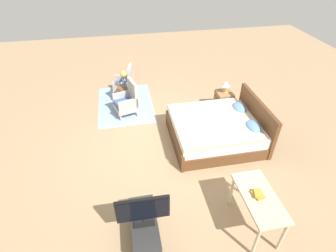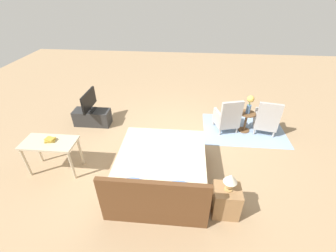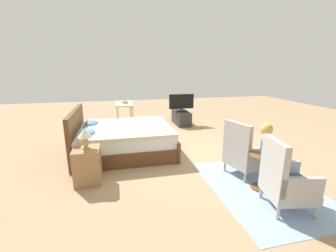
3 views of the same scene
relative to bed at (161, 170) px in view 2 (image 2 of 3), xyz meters
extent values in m
plane|color=#A38460|center=(-0.09, -1.17, -0.30)|extent=(16.00, 16.00, 0.00)
cube|color=#8EA8C6|center=(-1.98, -1.99, -0.29)|extent=(2.10, 1.50, 0.01)
cube|color=brown|center=(0.00, -0.05, -0.16)|extent=(1.69, 1.98, 0.28)
cube|color=white|center=(0.00, -0.05, 0.10)|extent=(1.62, 1.90, 0.24)
cube|color=beige|center=(0.00, -0.13, 0.25)|extent=(1.67, 1.74, 0.06)
cube|color=brown|center=(0.00, 0.90, 0.18)|extent=(1.72, 0.08, 0.96)
cube|color=brown|center=(0.00, -1.00, -0.10)|extent=(1.72, 0.06, 0.40)
ellipsoid|color=#668ED1|center=(-0.38, 0.65, 0.29)|extent=(0.44, 0.28, 0.14)
ellipsoid|color=#668ED1|center=(0.38, 0.64, 0.29)|extent=(0.44, 0.28, 0.14)
cylinder|color=#ADA8A3|center=(-2.75, -2.17, -0.21)|extent=(0.04, 0.04, 0.16)
cylinder|color=#ADA8A3|center=(-2.30, -2.26, -0.21)|extent=(0.04, 0.04, 0.16)
cylinder|color=#ADA8A3|center=(-2.66, -1.72, -0.21)|extent=(0.04, 0.04, 0.16)
cylinder|color=#ADA8A3|center=(-2.21, -1.81, -0.21)|extent=(0.04, 0.04, 0.16)
cube|color=#ADA8A3|center=(-2.48, -1.99, -0.07)|extent=(0.63, 0.63, 0.12)
cube|color=#3D5693|center=(-2.48, -1.99, 0.04)|extent=(0.58, 0.58, 0.10)
cube|color=#ADA8A3|center=(-2.44, -1.77, 0.31)|extent=(0.55, 0.18, 0.64)
cube|color=#ADA8A3|center=(-2.71, -1.95, 0.12)|extent=(0.17, 0.52, 0.26)
cube|color=#ADA8A3|center=(-2.25, -2.04, 0.12)|extent=(0.17, 0.52, 0.26)
cylinder|color=#ADA8A3|center=(-1.64, -2.28, -0.21)|extent=(0.04, 0.04, 0.16)
cylinder|color=#ADA8A3|center=(-1.20, -2.15, -0.21)|extent=(0.04, 0.04, 0.16)
cylinder|color=#ADA8A3|center=(-1.77, -1.83, -0.21)|extent=(0.04, 0.04, 0.16)
cylinder|color=#ADA8A3|center=(-1.32, -1.71, -0.21)|extent=(0.04, 0.04, 0.16)
cube|color=#ADA8A3|center=(-1.48, -1.99, -0.07)|extent=(0.67, 0.67, 0.12)
cube|color=#3D5693|center=(-1.48, -1.99, 0.04)|extent=(0.61, 0.61, 0.10)
cube|color=#ADA8A3|center=(-1.55, -1.77, 0.31)|extent=(0.54, 0.22, 0.64)
cube|color=#ADA8A3|center=(-1.71, -2.06, 0.12)|extent=(0.21, 0.51, 0.26)
cube|color=#ADA8A3|center=(-1.26, -1.93, 0.12)|extent=(0.21, 0.51, 0.26)
cylinder|color=brown|center=(-1.98, -1.96, -0.29)|extent=(0.28, 0.28, 0.03)
cylinder|color=brown|center=(-1.98, -1.96, -0.03)|extent=(0.06, 0.06, 0.49)
cylinder|color=brown|center=(-1.98, -1.96, 0.23)|extent=(0.40, 0.40, 0.02)
cylinder|color=#4C709E|center=(-1.98, -1.96, 0.35)|extent=(0.11, 0.11, 0.22)
cylinder|color=#477538|center=(-1.98, -1.96, 0.51)|extent=(0.02, 0.02, 0.10)
sphere|color=#E0B251|center=(-1.98, -1.96, 0.63)|extent=(0.17, 0.17, 0.17)
cube|color=#997047|center=(-1.17, 0.59, -0.02)|extent=(0.44, 0.40, 0.56)
cube|color=brown|center=(-1.17, 0.38, 0.09)|extent=(0.37, 0.01, 0.09)
cylinder|color=tan|center=(-1.17, 0.59, 0.27)|extent=(0.13, 0.13, 0.02)
ellipsoid|color=tan|center=(-1.17, 0.59, 0.36)|extent=(0.11, 0.11, 0.16)
cone|color=silver|center=(-1.17, 0.59, 0.52)|extent=(0.22, 0.22, 0.15)
cube|color=#2D2D2D|center=(2.10, -1.92, -0.09)|extent=(0.96, 0.40, 0.42)
cube|color=black|center=(2.10, -1.92, 0.14)|extent=(0.21, 0.32, 0.03)
cylinder|color=black|center=(2.10, -1.92, 0.18)|extent=(0.04, 0.04, 0.05)
cube|color=black|center=(2.10, -1.92, 0.43)|extent=(0.06, 0.79, 0.46)
cube|color=black|center=(2.12, -1.92, 0.43)|extent=(0.02, 0.73, 0.41)
cylinder|color=beige|center=(1.74, -0.36, 0.05)|extent=(0.05, 0.05, 0.69)
cylinder|color=beige|center=(2.68, -0.36, 0.05)|extent=(0.05, 0.05, 0.69)
cylinder|color=beige|center=(1.74, 0.06, 0.05)|extent=(0.05, 0.05, 0.69)
cylinder|color=beige|center=(2.68, 0.06, 0.05)|extent=(0.05, 0.05, 0.69)
cube|color=beige|center=(2.21, -0.15, 0.41)|extent=(1.04, 0.52, 0.04)
cube|color=#B79333|center=(2.18, -0.17, 0.45)|extent=(0.21, 0.18, 0.04)
cube|color=#B79333|center=(2.18, -0.17, 0.48)|extent=(0.19, 0.16, 0.03)
camera|label=1|loc=(4.42, -1.99, 3.67)|focal=28.00mm
camera|label=2|loc=(-0.42, 3.09, 3.11)|focal=24.00mm
camera|label=3|loc=(-4.63, 0.10, 1.48)|focal=24.00mm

